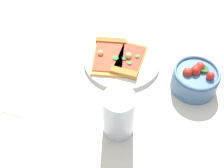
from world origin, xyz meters
TOP-DOWN VIEW (x-y plane):
  - ground_plane at (0.00, 0.00)m, footprint 2.40×2.40m
  - plate at (-0.01, -0.02)m, footprint 0.23×0.23m
  - pizza_slice_near at (-0.01, 0.02)m, footprint 0.16×0.12m
  - pizza_slice_far at (-0.02, -0.04)m, footprint 0.14×0.08m
  - salad_bowl at (-0.04, -0.23)m, footprint 0.12×0.12m
  - soda_glass at (-0.23, -0.07)m, footprint 0.08×0.08m
  - paper_napkin at (-0.21, 0.24)m, footprint 0.14×0.13m

SIDE VIEW (x-z plane):
  - ground_plane at x=0.00m, z-range 0.00..0.00m
  - paper_napkin at x=-0.21m, z-range 0.00..0.00m
  - plate at x=-0.01m, z-range 0.00..0.01m
  - pizza_slice_near at x=-0.01m, z-range 0.01..0.03m
  - pizza_slice_far at x=-0.02m, z-range 0.01..0.03m
  - salad_bowl at x=-0.04m, z-range 0.00..0.07m
  - soda_glass at x=-0.23m, z-range -0.01..0.12m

